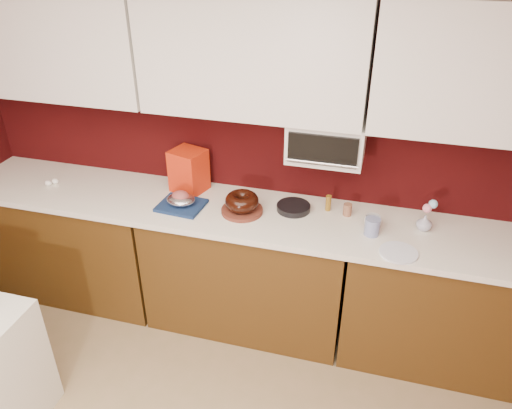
{
  "coord_description": "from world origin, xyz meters",
  "views": [
    {
      "loc": [
        0.78,
        -0.66,
        2.54
      ],
      "look_at": [
        0.09,
        1.84,
        1.02
      ],
      "focal_mm": 35.0,
      "sensor_mm": 36.0,
      "label": 1
    }
  ],
  "objects_px": {
    "pandoro_box": "(189,171)",
    "blue_jar": "(372,227)",
    "flower_vase": "(425,222)",
    "coffee_mug": "(373,221)",
    "foil_ham_nest": "(181,199)",
    "bundt_cake": "(242,201)",
    "toaster_oven": "(327,140)"
  },
  "relations": [
    {
      "from": "toaster_oven",
      "to": "pandoro_box",
      "type": "distance_m",
      "value": 0.97
    },
    {
      "from": "foil_ham_nest",
      "to": "blue_jar",
      "type": "bearing_deg",
      "value": 0.18
    },
    {
      "from": "toaster_oven",
      "to": "coffee_mug",
      "type": "relative_size",
      "value": 4.49
    },
    {
      "from": "blue_jar",
      "to": "pandoro_box",
      "type": "bearing_deg",
      "value": 169.42
    },
    {
      "from": "pandoro_box",
      "to": "blue_jar",
      "type": "distance_m",
      "value": 1.26
    },
    {
      "from": "toaster_oven",
      "to": "foil_ham_nest",
      "type": "bearing_deg",
      "value": -165.55
    },
    {
      "from": "toaster_oven",
      "to": "pandoro_box",
      "type": "height_order",
      "value": "toaster_oven"
    },
    {
      "from": "foil_ham_nest",
      "to": "pandoro_box",
      "type": "height_order",
      "value": "pandoro_box"
    },
    {
      "from": "coffee_mug",
      "to": "blue_jar",
      "type": "bearing_deg",
      "value": -89.64
    },
    {
      "from": "coffee_mug",
      "to": "flower_vase",
      "type": "distance_m",
      "value": 0.3
    },
    {
      "from": "blue_jar",
      "to": "flower_vase",
      "type": "relative_size",
      "value": 0.96
    },
    {
      "from": "toaster_oven",
      "to": "coffee_mug",
      "type": "distance_m",
      "value": 0.56
    },
    {
      "from": "toaster_oven",
      "to": "flower_vase",
      "type": "height_order",
      "value": "toaster_oven"
    },
    {
      "from": "coffee_mug",
      "to": "blue_jar",
      "type": "height_order",
      "value": "blue_jar"
    },
    {
      "from": "blue_jar",
      "to": "foil_ham_nest",
      "type": "bearing_deg",
      "value": -179.82
    },
    {
      "from": "toaster_oven",
      "to": "flower_vase",
      "type": "xyz_separation_m",
      "value": [
        0.63,
        -0.09,
        -0.42
      ]
    },
    {
      "from": "bundt_cake",
      "to": "flower_vase",
      "type": "distance_m",
      "value": 1.11
    },
    {
      "from": "foil_ham_nest",
      "to": "pandoro_box",
      "type": "relative_size",
      "value": 0.64
    },
    {
      "from": "toaster_oven",
      "to": "foil_ham_nest",
      "type": "height_order",
      "value": "toaster_oven"
    },
    {
      "from": "toaster_oven",
      "to": "foil_ham_nest",
      "type": "xyz_separation_m",
      "value": [
        -0.87,
        -0.23,
        -0.42
      ]
    },
    {
      "from": "pandoro_box",
      "to": "blue_jar",
      "type": "relative_size",
      "value": 2.72
    },
    {
      "from": "toaster_oven",
      "to": "flower_vase",
      "type": "distance_m",
      "value": 0.76
    },
    {
      "from": "coffee_mug",
      "to": "flower_vase",
      "type": "height_order",
      "value": "flower_vase"
    },
    {
      "from": "pandoro_box",
      "to": "flower_vase",
      "type": "bearing_deg",
      "value": 12.84
    },
    {
      "from": "bundt_cake",
      "to": "coffee_mug",
      "type": "relative_size",
      "value": 2.14
    },
    {
      "from": "pandoro_box",
      "to": "blue_jar",
      "type": "height_order",
      "value": "pandoro_box"
    },
    {
      "from": "bundt_cake",
      "to": "toaster_oven",
      "type": "bearing_deg",
      "value": 21.14
    },
    {
      "from": "foil_ham_nest",
      "to": "blue_jar",
      "type": "height_order",
      "value": "blue_jar"
    },
    {
      "from": "bundt_cake",
      "to": "foil_ham_nest",
      "type": "xyz_separation_m",
      "value": [
        -0.4,
        -0.04,
        -0.03
      ]
    },
    {
      "from": "blue_jar",
      "to": "toaster_oven",
      "type": "bearing_deg",
      "value": 146.2
    },
    {
      "from": "flower_vase",
      "to": "coffee_mug",
      "type": "bearing_deg",
      "value": -166.99
    },
    {
      "from": "pandoro_box",
      "to": "blue_jar",
      "type": "bearing_deg",
      "value": 5.83
    }
  ]
}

